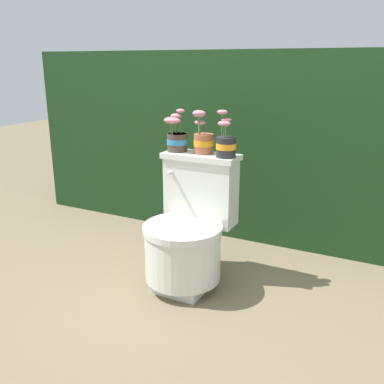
{
  "coord_description": "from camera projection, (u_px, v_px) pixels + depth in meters",
  "views": [
    {
      "loc": [
        1.04,
        -1.86,
        1.21
      ],
      "look_at": [
        0.04,
        0.13,
        0.53
      ],
      "focal_mm": 40.0,
      "sensor_mm": 36.0,
      "label": 1
    }
  ],
  "objects": [
    {
      "name": "potted_plant_midleft",
      "position": [
        203.0,
        140.0,
        2.36
      ],
      "size": [
        0.11,
        0.12,
        0.24
      ],
      "color": "#9E5638",
      "rests_on": "toilet"
    },
    {
      "name": "hedge_backdrop",
      "position": [
        253.0,
        139.0,
        3.26
      ],
      "size": [
        3.29,
        0.89,
        1.28
      ],
      "color": "#193819",
      "rests_on": "ground"
    },
    {
      "name": "potted_plant_left",
      "position": [
        176.0,
        137.0,
        2.41
      ],
      "size": [
        0.12,
        0.14,
        0.24
      ],
      "color": "#47382D",
      "rests_on": "toilet"
    },
    {
      "name": "toilet",
      "position": [
        189.0,
        233.0,
        2.36
      ],
      "size": [
        0.43,
        0.53,
        0.72
      ],
      "color": "silver",
      "rests_on": "ground"
    },
    {
      "name": "ground_plane",
      "position": [
        176.0,
        287.0,
        2.39
      ],
      "size": [
        12.0,
        12.0,
        0.0
      ],
      "primitive_type": "plane",
      "color": "#75664C"
    },
    {
      "name": "potted_plant_middle",
      "position": [
        226.0,
        143.0,
        2.27
      ],
      "size": [
        0.12,
        0.11,
        0.25
      ],
      "color": "#262628",
      "rests_on": "toilet"
    }
  ]
}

